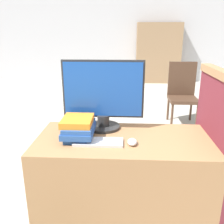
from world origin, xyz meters
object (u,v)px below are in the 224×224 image
at_px(keyboard, 98,142).
at_px(mouse, 132,142).
at_px(book_stack, 78,128).
at_px(monitor, 103,96).
at_px(far_chair, 182,91).

bearing_deg(keyboard, mouse, -1.25).
bearing_deg(keyboard, book_stack, 150.38).
xyz_separation_m(monitor, keyboard, (-0.01, -0.26, -0.23)).
bearing_deg(mouse, monitor, 127.11).
distance_m(mouse, far_chair, 2.70).
relative_size(mouse, far_chair, 0.09).
height_order(mouse, far_chair, far_chair).
bearing_deg(keyboard, monitor, 87.97).
relative_size(monitor, mouse, 6.20).
bearing_deg(book_stack, far_chair, 63.62).
distance_m(monitor, keyboard, 0.35).
height_order(monitor, book_stack, monitor).
height_order(monitor, mouse, monitor).
xyz_separation_m(mouse, book_stack, (-0.35, 0.08, 0.05)).
bearing_deg(book_stack, mouse, -13.40).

